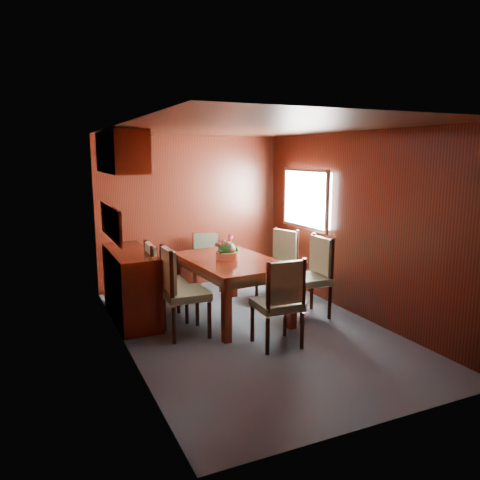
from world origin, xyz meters
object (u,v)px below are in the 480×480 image
chair_right_near (313,272)px  chair_head (280,298)px  chair_left_near (179,287)px  dining_table (230,267)px  sideboard (131,285)px  flower_centerpiece (227,247)px

chair_right_near → chair_head: (-0.91, -0.76, -0.03)m
chair_left_near → chair_head: bearing=49.6°
dining_table → chair_head: chair_head is taller
sideboard → dining_table: bearing=-20.4°
dining_table → chair_left_near: 0.89m
chair_right_near → chair_head: size_ratio=1.05×
sideboard → flower_centerpiece: (1.18, -0.40, 0.47)m
chair_head → chair_right_near: bearing=41.5°
chair_head → flower_centerpiece: (-0.11, 1.21, 0.36)m
sideboard → chair_left_near: 0.92m
flower_centerpiece → chair_right_near: bearing=-23.9°
dining_table → chair_right_near: 1.09m
flower_centerpiece → chair_head: bearing=-84.7°
chair_head → chair_left_near: bearing=140.4°
dining_table → chair_left_near: (-0.81, -0.37, -0.07)m
sideboard → chair_right_near: chair_right_near is taller
sideboard → chair_right_near: size_ratio=1.32×
chair_head → flower_centerpiece: 1.27m
dining_table → chair_right_near: chair_right_near is taller
dining_table → flower_centerpiece: (-0.02, 0.05, 0.26)m
chair_left_near → chair_right_near: chair_left_near is taller
sideboard → flower_centerpiece: bearing=-18.8°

